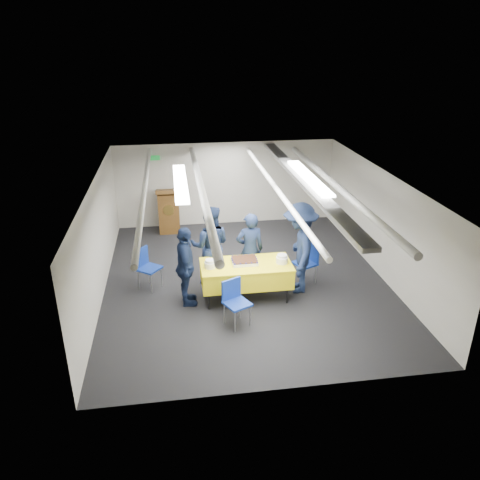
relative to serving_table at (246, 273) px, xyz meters
name	(u,v)px	position (x,y,z in m)	size (l,w,h in m)	color
ground	(245,280)	(0.11, 0.76, -0.56)	(7.00, 7.00, 0.00)	black
room_shell	(247,195)	(0.20, 1.17, 1.25)	(6.00, 7.00, 2.30)	beige
serving_table	(246,273)	(0.00, 0.00, 0.00)	(1.80, 0.87, 0.77)	black
sheet_cake	(245,261)	(-0.02, 0.06, 0.25)	(0.51, 0.40, 0.09)	white
plate_stack_left	(210,264)	(-0.72, -0.05, 0.29)	(0.22, 0.22, 0.17)	white
plate_stack_right	(282,259)	(0.71, -0.05, 0.29)	(0.23, 0.23, 0.18)	white
podium	(169,210)	(-1.49, 3.80, 0.05)	(0.62, 0.53, 1.25)	brown
chair_near	(235,298)	(-0.35, -0.86, -0.03)	(0.56, 0.56, 0.87)	gray
chair_right	(308,259)	(1.43, 0.51, -0.03)	(0.56, 0.56, 0.87)	gray
chair_left	(146,264)	(-2.00, 0.78, -0.03)	(0.59, 0.59, 0.87)	gray
sailor_a	(250,250)	(0.17, 0.57, 0.25)	(0.59, 0.39, 1.62)	black
sailor_b	(210,246)	(-0.64, 0.74, 0.32)	(0.85, 0.67, 1.76)	black
sailor_c	(186,267)	(-1.19, -0.03, 0.25)	(0.95, 0.40, 1.62)	black
sailor_d	(300,248)	(1.13, 0.19, 0.40)	(1.23, 0.71, 1.91)	black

